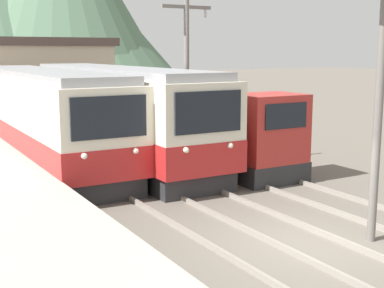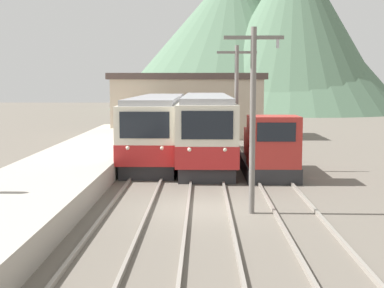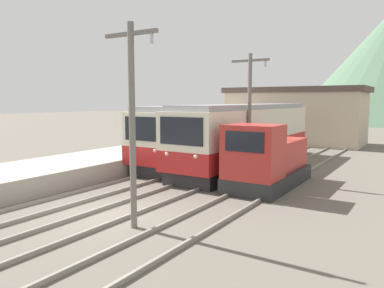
{
  "view_description": "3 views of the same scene",
  "coord_description": "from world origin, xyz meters",
  "px_view_note": "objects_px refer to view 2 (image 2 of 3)",
  "views": [
    {
      "loc": [
        -7.99,
        -8.88,
        4.43
      ],
      "look_at": [
        0.6,
        6.04,
        1.42
      ],
      "focal_mm": 50.0,
      "sensor_mm": 36.0,
      "label": 1
    },
    {
      "loc": [
        0.01,
        -18.65,
        4.5
      ],
      "look_at": [
        -0.5,
        6.36,
        1.61
      ],
      "focal_mm": 50.0,
      "sensor_mm": 36.0,
      "label": 2
    },
    {
      "loc": [
        9.37,
        -9.25,
        4.0
      ],
      "look_at": [
        -0.01,
        5.63,
        1.95
      ],
      "focal_mm": 35.0,
      "sensor_mm": 36.0,
      "label": 3
    }
  ],
  "objects_px": {
    "commuter_train_left": "(158,130)",
    "commuter_train_center": "(206,131)",
    "catenary_mast_near": "(253,113)",
    "catenary_mast_mid": "(237,103)",
    "shunting_locomotive": "(269,151)"
  },
  "relations": [
    {
      "from": "commuter_train_left",
      "to": "commuter_train_center",
      "type": "relative_size",
      "value": 1.01
    },
    {
      "from": "commuter_train_left",
      "to": "catenary_mast_near",
      "type": "height_order",
      "value": "catenary_mast_near"
    },
    {
      "from": "catenary_mast_mid",
      "to": "shunting_locomotive",
      "type": "bearing_deg",
      "value": -41.19
    },
    {
      "from": "commuter_train_center",
      "to": "shunting_locomotive",
      "type": "distance_m",
      "value": 5.56
    },
    {
      "from": "commuter_train_left",
      "to": "catenary_mast_mid",
      "type": "height_order",
      "value": "catenary_mast_mid"
    },
    {
      "from": "catenary_mast_mid",
      "to": "commuter_train_center",
      "type": "bearing_deg",
      "value": 114.29
    },
    {
      "from": "catenary_mast_near",
      "to": "commuter_train_center",
      "type": "bearing_deg",
      "value": 97.03
    },
    {
      "from": "commuter_train_center",
      "to": "shunting_locomotive",
      "type": "relative_size",
      "value": 2.53
    },
    {
      "from": "commuter_train_center",
      "to": "catenary_mast_near",
      "type": "xyz_separation_m",
      "value": [
        1.51,
        -12.24,
        1.73
      ]
    },
    {
      "from": "commuter_train_left",
      "to": "catenary_mast_mid",
      "type": "xyz_separation_m",
      "value": [
        4.31,
        -4.2,
        1.77
      ]
    },
    {
      "from": "commuter_train_center",
      "to": "catenary_mast_near",
      "type": "bearing_deg",
      "value": -82.97
    },
    {
      "from": "commuter_train_left",
      "to": "catenary_mast_mid",
      "type": "relative_size",
      "value": 2.37
    },
    {
      "from": "catenary_mast_near",
      "to": "catenary_mast_mid",
      "type": "xyz_separation_m",
      "value": [
        0.0,
        8.9,
        0.0
      ]
    },
    {
      "from": "catenary_mast_mid",
      "to": "commuter_train_left",
      "type": "bearing_deg",
      "value": 135.76
    },
    {
      "from": "catenary_mast_near",
      "to": "catenary_mast_mid",
      "type": "distance_m",
      "value": 8.9
    }
  ]
}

